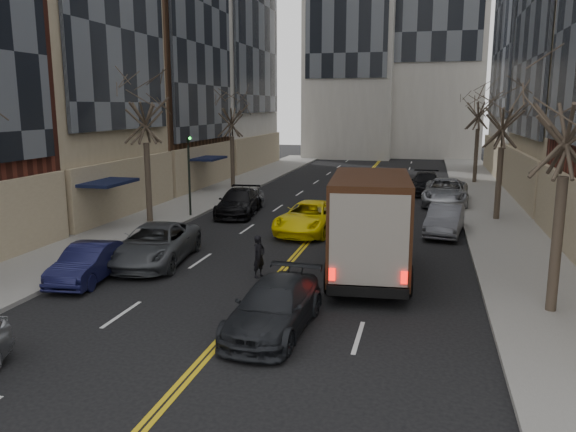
# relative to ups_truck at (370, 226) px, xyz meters

# --- Properties ---
(sidewalk_left) EXTENTS (4.00, 66.00, 0.15)m
(sidewalk_left) POSITION_rel_ups_truck_xyz_m (-12.22, 13.60, -1.81)
(sidewalk_left) COLOR slate
(sidewalk_left) RESTS_ON ground
(sidewalk_right) EXTENTS (4.00, 66.00, 0.15)m
(sidewalk_right) POSITION_rel_ups_truck_xyz_m (5.78, 13.60, -1.81)
(sidewalk_right) COLOR slate
(sidewalk_right) RESTS_ON ground
(tree_lf_mid) EXTENTS (3.20, 3.20, 8.91)m
(tree_lf_mid) POSITION_rel_ups_truck_xyz_m (-12.02, 6.60, 4.71)
(tree_lf_mid) COLOR #382D23
(tree_lf_mid) RESTS_ON sidewalk_left
(tree_lf_far) EXTENTS (3.20, 3.20, 8.12)m
(tree_lf_far) POSITION_rel_ups_truck_xyz_m (-12.02, 19.60, 4.14)
(tree_lf_far) COLOR #382D23
(tree_lf_far) RESTS_ON sidewalk_left
(tree_rt_near) EXTENTS (3.20, 3.20, 8.71)m
(tree_rt_near) POSITION_rel_ups_truck_xyz_m (5.58, -2.40, 4.57)
(tree_rt_near) COLOR #382D23
(tree_rt_near) RESTS_ON sidewalk_right
(tree_rt_mid) EXTENTS (3.20, 3.20, 8.32)m
(tree_rt_mid) POSITION_rel_ups_truck_xyz_m (5.58, 11.60, 4.28)
(tree_rt_mid) COLOR #382D23
(tree_rt_mid) RESTS_ON sidewalk_right
(tree_rt_far) EXTENTS (3.20, 3.20, 9.11)m
(tree_rt_far) POSITION_rel_ups_truck_xyz_m (5.58, 26.60, 4.86)
(tree_rt_far) COLOR #382D23
(tree_rt_far) RESTS_ON sidewalk_right
(traffic_signal) EXTENTS (0.29, 0.26, 4.70)m
(traffic_signal) POSITION_rel_ups_truck_xyz_m (-10.61, 8.60, 0.94)
(traffic_signal) COLOR black
(traffic_signal) RESTS_ON sidewalk_left
(ups_truck) EXTENTS (3.25, 7.02, 3.74)m
(ups_truck) POSITION_rel_ups_truck_xyz_m (0.00, 0.00, 0.00)
(ups_truck) COLOR black
(ups_truck) RESTS_ON ground
(observer_sedan) EXTENTS (2.13, 4.75, 1.35)m
(observer_sedan) POSITION_rel_ups_truck_xyz_m (-2.02, -5.47, -1.21)
(observer_sedan) COLOR black
(observer_sedan) RESTS_ON ground
(taxi) EXTENTS (3.06, 5.57, 1.48)m
(taxi) POSITION_rel_ups_truck_xyz_m (-3.52, 6.66, -1.14)
(taxi) COLOR #FFE60A
(taxi) RESTS_ON ground
(pedestrian) EXTENTS (0.56, 0.66, 1.53)m
(pedestrian) POSITION_rel_ups_truck_xyz_m (-3.82, -0.90, -1.12)
(pedestrian) COLOR black
(pedestrian) RESTS_ON ground
(parked_lf_b) EXTENTS (1.81, 4.07, 1.30)m
(parked_lf_b) POSITION_rel_ups_truck_xyz_m (-9.52, -2.72, -1.23)
(parked_lf_b) COLOR black
(parked_lf_b) RESTS_ON ground
(parked_lf_c) EXTENTS (3.12, 5.63, 1.49)m
(parked_lf_c) POSITION_rel_ups_truck_xyz_m (-8.32, -0.08, -1.14)
(parked_lf_c) COLOR #43464A
(parked_lf_c) RESTS_ON ground
(parked_lf_d) EXTENTS (2.61, 5.17, 1.44)m
(parked_lf_d) POSITION_rel_ups_truck_xyz_m (-8.32, 10.03, -1.16)
(parked_lf_d) COLOR black
(parked_lf_d) RESTS_ON ground
(parked_lf_e) EXTENTS (1.90, 4.00, 1.32)m
(parked_lf_e) POSITION_rel_ups_truck_xyz_m (-8.32, 11.57, -1.22)
(parked_lf_e) COLOR #ABAEB3
(parked_lf_e) RESTS_ON ground
(parked_rt_a) EXTENTS (2.07, 4.49, 1.43)m
(parked_rt_a) POSITION_rel_ups_truck_xyz_m (2.82, 7.75, -1.17)
(parked_rt_a) COLOR #53545B
(parked_rt_a) RESTS_ON ground
(parked_rt_b) EXTENTS (2.97, 5.91, 1.61)m
(parked_rt_b) POSITION_rel_ups_truck_xyz_m (3.08, 16.24, -1.08)
(parked_rt_b) COLOR #A4A6AB
(parked_rt_b) RESTS_ON ground
(parked_rt_c) EXTENTS (2.07, 5.08, 1.47)m
(parked_rt_c) POSITION_rel_ups_truck_xyz_m (1.88, 20.46, -1.15)
(parked_rt_c) COLOR black
(parked_rt_c) RESTS_ON ground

